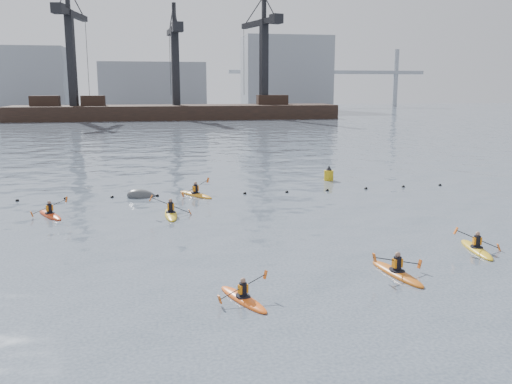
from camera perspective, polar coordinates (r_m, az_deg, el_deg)
ground at (r=16.73m, az=8.30°, el=-15.26°), size 400.00×400.00×0.00m
float_line at (r=37.68m, az=-3.50°, el=-0.18°), size 33.24×0.73×0.24m
barge_pier at (r=124.35m, az=-8.45°, el=8.47°), size 72.00×19.30×29.50m
skyline at (r=164.59m, az=-8.23°, el=11.66°), size 141.00×28.00×22.00m
kayaker_0 at (r=19.35m, az=-1.37°, el=-11.09°), size 1.90×2.94×1.03m
kayaker_1 at (r=26.81m, az=22.20°, el=-5.54°), size 2.20×3.25×1.23m
kayaker_2 at (r=33.54m, az=-20.87°, el=-2.20°), size 2.09×3.09×1.12m
kayaker_3 at (r=31.88m, az=-8.95°, el=-2.24°), size 2.42×3.48×1.37m
kayaker_4 at (r=22.50m, az=14.61°, el=-8.18°), size 2.28×3.44×1.14m
kayaker_5 at (r=37.33m, az=-6.37°, el=-0.21°), size 2.46×3.24×1.25m
mooring_buoy at (r=37.54m, az=-11.94°, el=-0.49°), size 2.29×1.43×1.40m
nav_buoy at (r=43.45m, az=7.67°, el=1.77°), size 0.74×0.74×1.35m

